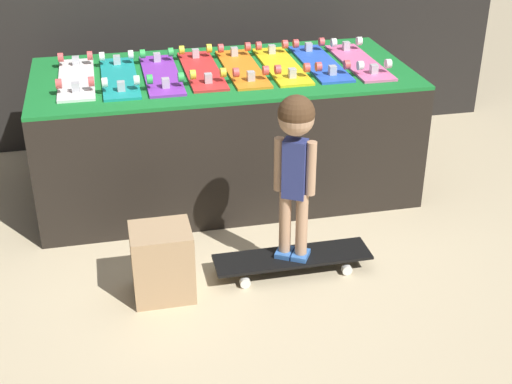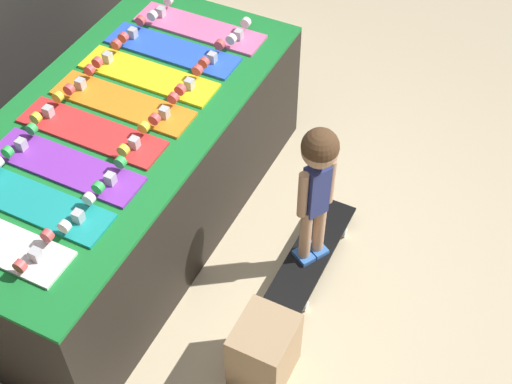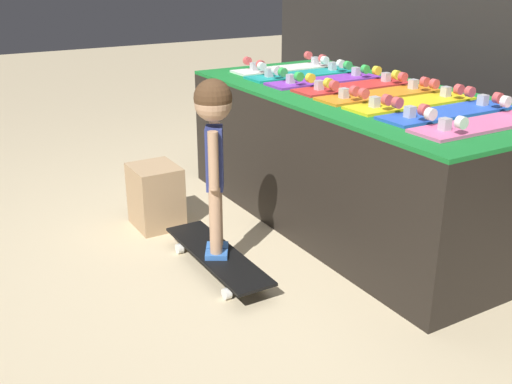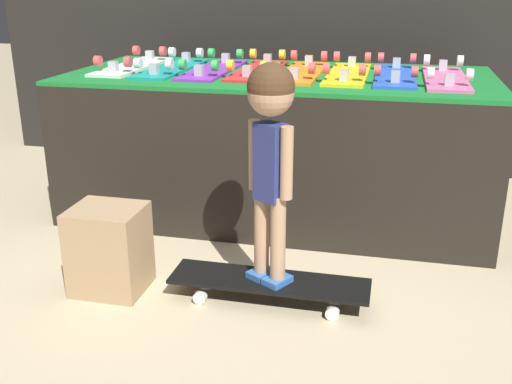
# 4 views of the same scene
# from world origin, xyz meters

# --- Properties ---
(ground_plane) EXTENTS (16.00, 16.00, 0.00)m
(ground_plane) POSITION_xyz_m (0.00, 0.00, 0.00)
(ground_plane) COLOR beige
(display_rack) EXTENTS (2.16, 1.02, 0.74)m
(display_rack) POSITION_xyz_m (0.00, 0.69, 0.37)
(display_rack) COLOR black
(display_rack) RESTS_ON ground_plane
(skateboard_white_on_rack) EXTENTS (0.20, 0.72, 0.09)m
(skateboard_white_on_rack) POSITION_xyz_m (-0.82, 0.71, 0.76)
(skateboard_white_on_rack) COLOR white
(skateboard_white_on_rack) RESTS_ON display_rack
(skateboard_teal_on_rack) EXTENTS (0.20, 0.72, 0.09)m
(skateboard_teal_on_rack) POSITION_xyz_m (-0.59, 0.68, 0.76)
(skateboard_teal_on_rack) COLOR teal
(skateboard_teal_on_rack) RESTS_ON display_rack
(skateboard_purple_on_rack) EXTENTS (0.20, 0.72, 0.09)m
(skateboard_purple_on_rack) POSITION_xyz_m (-0.35, 0.68, 0.76)
(skateboard_purple_on_rack) COLOR purple
(skateboard_purple_on_rack) RESTS_ON display_rack
(skateboard_red_on_rack) EXTENTS (0.20, 0.72, 0.09)m
(skateboard_red_on_rack) POSITION_xyz_m (-0.12, 0.71, 0.76)
(skateboard_red_on_rack) COLOR red
(skateboard_red_on_rack) RESTS_ON display_rack
(skateboard_orange_on_rack) EXTENTS (0.20, 0.72, 0.09)m
(skateboard_orange_on_rack) POSITION_xyz_m (0.12, 0.70, 0.76)
(skateboard_orange_on_rack) COLOR orange
(skateboard_orange_on_rack) RESTS_ON display_rack
(skateboard_yellow_on_rack) EXTENTS (0.20, 0.72, 0.09)m
(skateboard_yellow_on_rack) POSITION_xyz_m (0.35, 0.70, 0.76)
(skateboard_yellow_on_rack) COLOR yellow
(skateboard_yellow_on_rack) RESTS_ON display_rack
(skateboard_blue_on_rack) EXTENTS (0.20, 0.72, 0.09)m
(skateboard_blue_on_rack) POSITION_xyz_m (0.59, 0.70, 0.76)
(skateboard_blue_on_rack) COLOR blue
(skateboard_blue_on_rack) RESTS_ON display_rack
(skateboard_pink_on_rack) EXTENTS (0.20, 0.72, 0.09)m
(skateboard_pink_on_rack) POSITION_xyz_m (0.82, 0.67, 0.76)
(skateboard_pink_on_rack) COLOR pink
(skateboard_pink_on_rack) RESTS_ON display_rack
(skateboard_on_floor) EXTENTS (0.79, 0.20, 0.09)m
(skateboard_on_floor) POSITION_xyz_m (0.16, -0.31, 0.08)
(skateboard_on_floor) COLOR black
(skateboard_on_floor) RESTS_ON ground_plane
(child) EXTENTS (0.19, 0.17, 0.84)m
(child) POSITION_xyz_m (0.16, -0.31, 0.68)
(child) COLOR #3870C6
(child) RESTS_ON skateboard_on_floor
(storage_box) EXTENTS (0.28, 0.25, 0.35)m
(storage_box) POSITION_xyz_m (-0.49, -0.36, 0.18)
(storage_box) COLOR tan
(storage_box) RESTS_ON ground_plane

